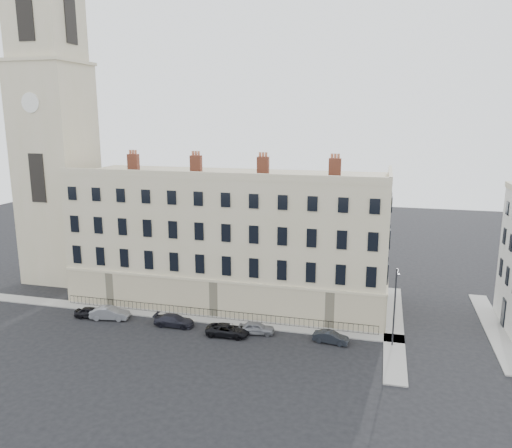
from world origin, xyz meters
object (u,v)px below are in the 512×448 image
object	(u,v)px
car_a	(91,312)
streetlamp	(395,304)
car_b	(110,313)
car_d	(228,330)
car_e	(257,328)
car_f	(331,337)
car_c	(174,320)

from	to	relation	value
car_a	streetlamp	world-z (taller)	streetlamp
car_b	car_d	xyz separation A→B (m)	(13.54, -0.80, -0.09)
car_a	car_e	world-z (taller)	car_e
car_a	streetlamp	bearing A→B (deg)	-95.01
car_d	car_f	xyz separation A→B (m)	(10.15, 0.97, -0.03)
car_b	car_e	world-z (taller)	car_b
car_b	car_c	size ratio (longest dim) A/B	0.98
car_e	car_c	bearing A→B (deg)	84.67
car_b	streetlamp	bearing A→B (deg)	-97.99
car_f	car_d	bearing A→B (deg)	102.60
car_a	car_f	xyz separation A→B (m)	(25.91, 0.30, -0.02)
car_e	car_b	bearing A→B (deg)	83.94
car_e	car_f	world-z (taller)	car_e
car_c	car_f	distance (m)	16.25
car_e	car_a	bearing A→B (deg)	84.18
car_d	car_f	world-z (taller)	car_d
streetlamp	car_f	bearing A→B (deg)	-167.23
streetlamp	car_c	bearing A→B (deg)	-171.83
car_b	car_c	xyz separation A→B (m)	(7.44, 0.06, -0.07)
car_f	streetlamp	size ratio (longest dim) A/B	0.45
car_f	streetlamp	distance (m)	6.89
car_d	streetlamp	distance (m)	16.41
car_a	car_d	bearing A→B (deg)	-99.20
car_f	streetlamp	xyz separation A→B (m)	(5.76, 0.67, 3.71)
car_a	streetlamp	xyz separation A→B (m)	(31.67, 0.97, 3.69)
car_c	car_e	xyz separation A→B (m)	(8.79, 0.32, 0.00)
car_a	car_e	bearing A→B (deg)	-95.18
car_a	car_f	distance (m)	25.91
car_c	car_e	distance (m)	8.79
car_e	streetlamp	size ratio (longest dim) A/B	0.47
car_c	car_f	xyz separation A→B (m)	(16.25, 0.11, -0.05)
car_b	car_f	xyz separation A→B (m)	(23.69, 0.17, -0.12)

